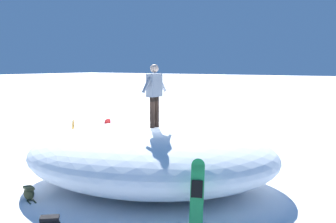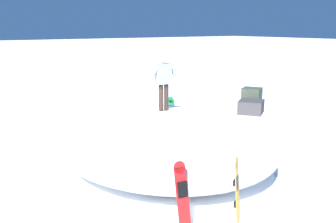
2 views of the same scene
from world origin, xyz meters
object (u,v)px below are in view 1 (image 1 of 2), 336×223
at_px(snowboard_primary_upright, 197,197).
at_px(backpack_far, 29,193).
at_px(snowboard_tertiary_upright, 73,141).
at_px(snowboarder_standing, 154,91).
at_px(snowboard_secondary_upright, 105,138).

xyz_separation_m(snowboard_primary_upright, backpack_far, (4.82, 0.46, -0.64)).
bearing_deg(backpack_far, snowboard_tertiary_upright, -59.61).
relative_size(snowboard_tertiary_upright, backpack_far, 2.48).
distance_m(snowboarder_standing, snowboard_primary_upright, 4.05).
bearing_deg(snowboard_secondary_upright, snowboarder_standing, 151.81).
xyz_separation_m(snowboarder_standing, snowboard_primary_upright, (-2.72, 2.26, -1.98)).
distance_m(snowboard_primary_upright, backpack_far, 4.89).
relative_size(snowboarder_standing, backpack_far, 2.76).
bearing_deg(snowboard_primary_upright, snowboard_tertiary_upright, -23.88).
bearing_deg(snowboard_secondary_upright, snowboard_primary_upright, 146.54).
height_order(snowboard_secondary_upright, snowboard_tertiary_upright, snowboard_tertiary_upright).
relative_size(snowboard_primary_upright, snowboard_secondary_upright, 1.03).
bearing_deg(snowboard_primary_upright, snowboard_secondary_upright, -33.46).
bearing_deg(snowboard_tertiary_upright, backpack_far, 120.39).
bearing_deg(snowboard_tertiary_upright, snowboard_primary_upright, 156.12).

